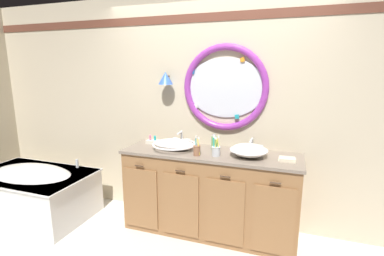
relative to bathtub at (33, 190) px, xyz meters
name	(u,v)px	position (x,y,z in m)	size (l,w,h in m)	color
ground_plane	(196,242)	(2.07, 0.11, -0.33)	(14.00, 14.00, 0.00)	silver
back_wall_assembly	(213,110)	(2.08, 0.70, 0.99)	(6.40, 0.26, 2.60)	beige
vanity_counter	(210,192)	(2.14, 0.38, 0.13)	(1.88, 0.60, 0.92)	olive
bathtub	(33,190)	(0.00, 0.00, 0.00)	(1.44, 0.87, 0.65)	white
sink_basin_left	(174,144)	(1.73, 0.35, 0.64)	(0.48, 0.48, 0.11)	white
sink_basin_right	(249,150)	(2.55, 0.35, 0.65)	(0.38, 0.38, 0.13)	white
faucet_set_left	(181,139)	(1.73, 0.58, 0.65)	(0.21, 0.15, 0.16)	silver
faucet_set_right	(252,145)	(2.55, 0.57, 0.64)	(0.24, 0.15, 0.14)	silver
toothbrush_holder_left	(197,150)	(2.04, 0.22, 0.64)	(0.08, 0.08, 0.20)	#996647
toothbrush_holder_right	(216,150)	(2.23, 0.26, 0.64)	(0.09, 0.09, 0.21)	silver
soap_dispenser	(214,142)	(2.15, 0.51, 0.66)	(0.06, 0.07, 0.17)	#6BAD66
folded_hand_towel	(287,159)	(2.92, 0.34, 0.60)	(0.16, 0.13, 0.03)	beige
toiletry_basket	(153,141)	(1.40, 0.49, 0.61)	(0.14, 0.10, 0.10)	beige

